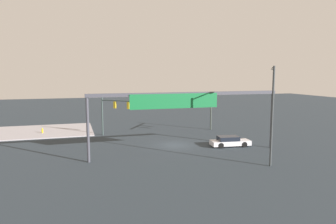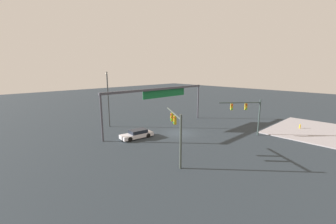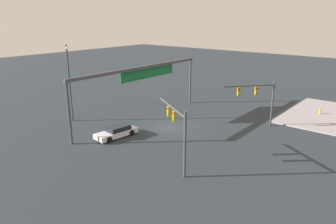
{
  "view_description": "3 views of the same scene",
  "coord_description": "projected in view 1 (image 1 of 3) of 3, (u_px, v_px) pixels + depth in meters",
  "views": [
    {
      "loc": [
        11.61,
        35.0,
        8.58
      ],
      "look_at": [
        0.25,
        -2.0,
        3.83
      ],
      "focal_mm": 33.16,
      "sensor_mm": 36.0,
      "label": 1
    },
    {
      "loc": [
        -23.51,
        -22.12,
        9.82
      ],
      "look_at": [
        -0.84,
        1.5,
        3.22
      ],
      "focal_mm": 23.09,
      "sensor_mm": 36.0,
      "label": 2
    },
    {
      "loc": [
        -27.26,
        -21.88,
        12.46
      ],
      "look_at": [
        0.17,
        0.45,
        1.69
      ],
      "focal_mm": 33.72,
      "sensor_mm": 36.0,
      "label": 3
    }
  ],
  "objects": [
    {
      "name": "ground_plane",
      "position": [
        175.0,
        145.0,
        37.64
      ],
      "size": [
        162.8,
        162.8,
        0.0
      ],
      "primitive_type": "plane",
      "color": "#272F36"
    },
    {
      "name": "sidewalk_corner",
      "position": [
        41.0,
        131.0,
        46.34
      ],
      "size": [
        14.86,
        11.35,
        0.15
      ],
      "primitive_type": "cube",
      "color": "#999397",
      "rests_on": "ground"
    },
    {
      "name": "traffic_signal_near_corner",
      "position": [
        210.0,
        106.0,
        46.02
      ],
      "size": [
        3.62,
        5.59,
        5.54
      ],
      "rotation": [
        0.0,
        0.0,
        1.01
      ],
      "color": "#3A423D",
      "rests_on": "ground"
    },
    {
      "name": "traffic_signal_opposite_side",
      "position": [
        113.0,
        109.0,
        42.75
      ],
      "size": [
        4.84,
        4.15,
        5.42
      ],
      "rotation": [
        0.0,
        0.0,
        2.44
      ],
      "color": "#313F3E",
      "rests_on": "ground"
    },
    {
      "name": "streetlamp_curved_arm",
      "position": [
        272.0,
        110.0,
        28.63
      ],
      "size": [
        1.31,
        1.99,
        9.32
      ],
      "rotation": [
        0.0,
        0.0,
        -2.11
      ],
      "color": "#373B3E",
      "rests_on": "ground"
    },
    {
      "name": "overhead_sign_gantry",
      "position": [
        185.0,
        102.0,
        32.52
      ],
      "size": [
        21.11,
        0.43,
        6.7
      ],
      "color": "#3E3F49",
      "rests_on": "ground"
    },
    {
      "name": "sedan_car_approaching",
      "position": [
        230.0,
        141.0,
        37.03
      ],
      "size": [
        4.85,
        2.25,
        1.21
      ],
      "rotation": [
        0.0,
        0.0,
        3.02
      ],
      "color": "silver",
      "rests_on": "ground"
    },
    {
      "name": "fire_hydrant_on_curb",
      "position": [
        42.0,
        131.0,
        44.66
      ],
      "size": [
        0.33,
        0.22,
        0.71
      ],
      "color": "gold",
      "rests_on": "sidewalk_corner"
    }
  ]
}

